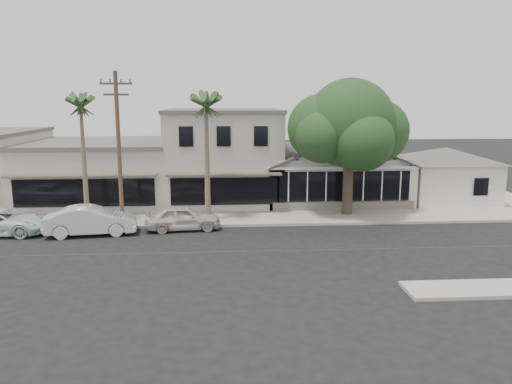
{
  "coord_description": "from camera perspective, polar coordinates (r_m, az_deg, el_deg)",
  "views": [
    {
      "loc": [
        -3.08,
        -23.74,
        7.4
      ],
      "look_at": [
        -1.08,
        6.0,
        1.89
      ],
      "focal_mm": 35.0,
      "sensor_mm": 36.0,
      "label": 1
    }
  ],
  "objects": [
    {
      "name": "utility_pole",
      "position": [
        29.66,
        -15.41,
        5.05
      ],
      "size": [
        1.8,
        0.24,
        9.0
      ],
      "color": "brown",
      "rests_on": "ground"
    },
    {
      "name": "side_cottage",
      "position": [
        39.27,
        20.7,
        1.15
      ],
      "size": [
        6.0,
        6.0,
        3.0
      ],
      "primitive_type": "cube",
      "color": "silver",
      "rests_on": "ground"
    },
    {
      "name": "row_building_near",
      "position": [
        37.47,
        -3.71,
        4.1
      ],
      "size": [
        8.0,
        10.0,
        6.5
      ],
      "primitive_type": "cube",
      "color": "beige",
      "rests_on": "ground"
    },
    {
      "name": "ground",
      "position": [
        25.06,
        3.4,
        -6.72
      ],
      "size": [
        140.0,
        140.0,
        0.0
      ],
      "primitive_type": "plane",
      "color": "black",
      "rests_on": "ground"
    },
    {
      "name": "car_0",
      "position": [
        29.06,
        -8.39,
        -2.9
      ],
      "size": [
        4.44,
        2.13,
        1.46
      ],
      "primitive_type": "imported",
      "rotation": [
        0.0,
        0.0,
        1.67
      ],
      "color": "beige",
      "rests_on": "ground"
    },
    {
      "name": "palm_east",
      "position": [
        29.93,
        -5.73,
        9.89
      ],
      "size": [
        3.33,
        3.33,
        8.31
      ],
      "color": "#726651",
      "rests_on": "ground"
    },
    {
      "name": "palm_mid",
      "position": [
        30.88,
        -19.41,
        9.18
      ],
      "size": [
        2.99,
        2.99,
        8.13
      ],
      "color": "#726651",
      "rests_on": "ground"
    },
    {
      "name": "shade_tree",
      "position": [
        32.37,
        10.44,
        7.43
      ],
      "size": [
        7.91,
        7.15,
        8.77
      ],
      "rotation": [
        0.0,
        0.0,
        0.18
      ],
      "color": "#4E412F",
      "rests_on": "ground"
    },
    {
      "name": "row_building_midnear",
      "position": [
        38.66,
        -17.16,
        2.13
      ],
      "size": [
        10.0,
        10.0,
        4.2
      ],
      "primitive_type": "cube",
      "color": "beige",
      "rests_on": "ground"
    },
    {
      "name": "car_1",
      "position": [
        29.17,
        -18.36,
        -3.12
      ],
      "size": [
        5.1,
        2.32,
        1.62
      ],
      "primitive_type": "imported",
      "rotation": [
        0.0,
        0.0,
        1.7
      ],
      "color": "silver",
      "rests_on": "ground"
    },
    {
      "name": "corner_shop",
      "position": [
        37.41,
        8.67,
        3.01
      ],
      "size": [
        10.4,
        8.6,
        5.1
      ],
      "color": "silver",
      "rests_on": "ground"
    },
    {
      "name": "sidewalk_north",
      "position": [
        31.75,
        -12.68,
        -3.12
      ],
      "size": [
        90.0,
        3.5,
        0.15
      ],
      "primitive_type": "cube",
      "color": "#9E9991",
      "rests_on": "ground"
    },
    {
      "name": "car_2",
      "position": [
        31.18,
        -27.11,
        -3.09
      ],
      "size": [
        5.14,
        2.47,
        1.41
      ],
      "primitive_type": "imported",
      "rotation": [
        0.0,
        0.0,
        1.55
      ],
      "color": "silver",
      "rests_on": "ground"
    }
  ]
}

